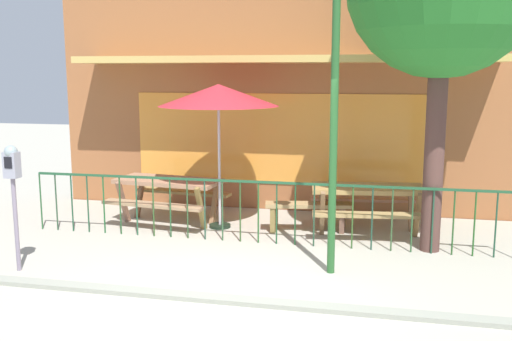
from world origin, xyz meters
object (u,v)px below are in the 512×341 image
object	(u,v)px
patio_bench	(308,211)
picnic_table_right	(368,196)
patio_umbrella	(219,96)
parking_meter_near	(12,175)
picnic_table_left	(169,188)
street_lamp	(335,72)

from	to	relation	value
patio_bench	picnic_table_right	bearing A→B (deg)	7.15
patio_umbrella	parking_meter_near	bearing A→B (deg)	-127.36
picnic_table_right	parking_meter_near	xyz separation A→B (m)	(-4.45, -2.80, 0.67)
parking_meter_near	picnic_table_left	bearing A→B (deg)	68.55
patio_umbrella	patio_bench	bearing A→B (deg)	1.87
picnic_table_left	patio_umbrella	size ratio (longest dim) A/B	0.82
patio_bench	street_lamp	distance (m)	2.98
picnic_table_right	patio_bench	bearing A→B (deg)	-172.85
picnic_table_right	street_lamp	bearing A→B (deg)	-101.68
patio_bench	street_lamp	xyz separation A→B (m)	(0.53, -1.90, 2.24)
picnic_table_right	patio_umbrella	size ratio (longest dim) A/B	0.82
picnic_table_left	patio_bench	xyz separation A→B (m)	(2.43, -0.05, -0.26)
picnic_table_left	patio_umbrella	world-z (taller)	patio_umbrella
patio_bench	parking_meter_near	world-z (taller)	parking_meter_near
picnic_table_right	patio_umbrella	bearing A→B (deg)	-176.06
picnic_table_right	street_lamp	size ratio (longest dim) A/B	0.49
picnic_table_left	parking_meter_near	bearing A→B (deg)	-111.45
patio_umbrella	street_lamp	size ratio (longest dim) A/B	0.60
picnic_table_left	patio_bench	world-z (taller)	picnic_table_left
picnic_table_right	picnic_table_left	bearing A→B (deg)	-178.78
parking_meter_near	picnic_table_right	bearing A→B (deg)	32.20
picnic_table_left	patio_bench	size ratio (longest dim) A/B	1.37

